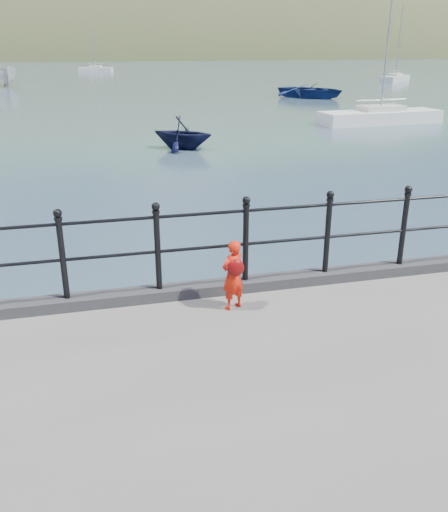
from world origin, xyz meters
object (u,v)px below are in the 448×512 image
object	(u,v)px
railing	(202,237)
launch_blue	(311,90)
launch_white	(6,76)
sailboat_far	(395,79)
sailboat_near	(380,117)
child	(233,275)
sailboat_deep	(96,70)
launch_navy	(182,133)

from	to	relation	value
railing	launch_blue	xyz separation A→B (m)	(17.39, 37.75, -1.22)
launch_white	sailboat_far	world-z (taller)	sailboat_far
launch_blue	sailboat_near	bearing A→B (deg)	-134.41
child	sailboat_deep	size ratio (longest dim) A/B	0.11
child	sailboat_far	distance (m)	65.93
launch_white	launch_navy	world-z (taller)	launch_white
railing	launch_blue	bearing A→B (deg)	65.27
sailboat_deep	railing	bearing A→B (deg)	-74.78
launch_navy	sailboat_far	distance (m)	50.79
launch_white	sailboat_far	xyz separation A→B (m)	(44.81, -3.30, -0.71)
launch_white	sailboat_far	distance (m)	44.94
sailboat_deep	sailboat_near	xyz separation A→B (m)	(13.91, -68.63, -0.00)
launch_blue	sailboat_far	xyz separation A→B (m)	(18.17, 17.41, -0.26)
launch_white	child	bearing A→B (deg)	-93.49
launch_navy	child	bearing A→B (deg)	-151.76
railing	child	size ratio (longest dim) A/B	19.49
child	sailboat_deep	xyz separation A→B (m)	(0.80, 91.05, -1.13)
launch_white	railing	bearing A→B (deg)	-93.68
launch_white	sailboat_near	xyz separation A→B (m)	(24.24, -36.58, -0.72)
child	launch_white	size ratio (longest dim) A/B	0.17
child	sailboat_deep	distance (m)	91.06
launch_white	sailboat_far	bearing A→B (deg)	-16.89
launch_blue	launch_navy	size ratio (longest dim) A/B	2.21
launch_navy	railing	bearing A→B (deg)	-152.96
launch_blue	launch_white	bearing A→B (deg)	106.34
sailboat_near	sailboat_far	distance (m)	39.12
sailboat_near	sailboat_far	xyz separation A→B (m)	(20.58, 33.27, 0.00)
launch_white	sailboat_deep	size ratio (longest dim) A/B	0.67
launch_white	sailboat_deep	bearing A→B (deg)	59.47
sailboat_deep	sailboat_far	size ratio (longest dim) A/B	0.94
launch_blue	sailboat_deep	xyz separation A→B (m)	(-16.31, 52.77, -0.26)
railing	sailboat_deep	world-z (taller)	sailboat_deep
child	launch_white	distance (m)	59.76
launch_navy	sailboat_deep	world-z (taller)	sailboat_deep
child	launch_navy	distance (m)	17.21
child	sailboat_near	distance (m)	26.83
railing	sailboat_deep	distance (m)	90.54
child	railing	bearing A→B (deg)	-86.54
launch_navy	sailboat_near	xyz separation A→B (m)	(12.38, 5.38, -0.36)
child	sailboat_near	size ratio (longest dim) A/B	0.10
railing	launch_blue	distance (m)	41.59
child	launch_white	bearing A→B (deg)	-105.65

